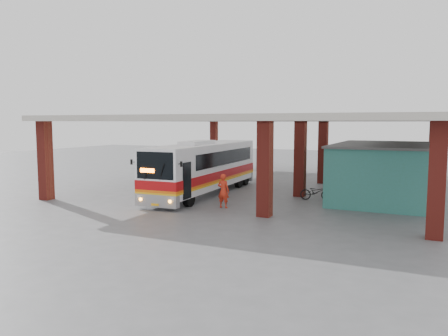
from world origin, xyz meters
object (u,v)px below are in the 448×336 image
coach_bus (204,167)px  red_chair (347,181)px  motorcycle (316,192)px  pedestrian (223,191)px

coach_bus → red_chair: coach_bus is taller
motorcycle → pedestrian: size_ratio=1.00×
motorcycle → pedestrian: bearing=126.5°
motorcycle → red_chair: motorcycle is taller
motorcycle → coach_bus: bearing=85.5°
pedestrian → red_chair: pedestrian is taller
motorcycle → pedestrian: (-3.72, -4.14, 0.41)m
motorcycle → red_chair: size_ratio=2.15×
pedestrian → motorcycle: bearing=-129.2°
coach_bus → pedestrian: 4.43m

